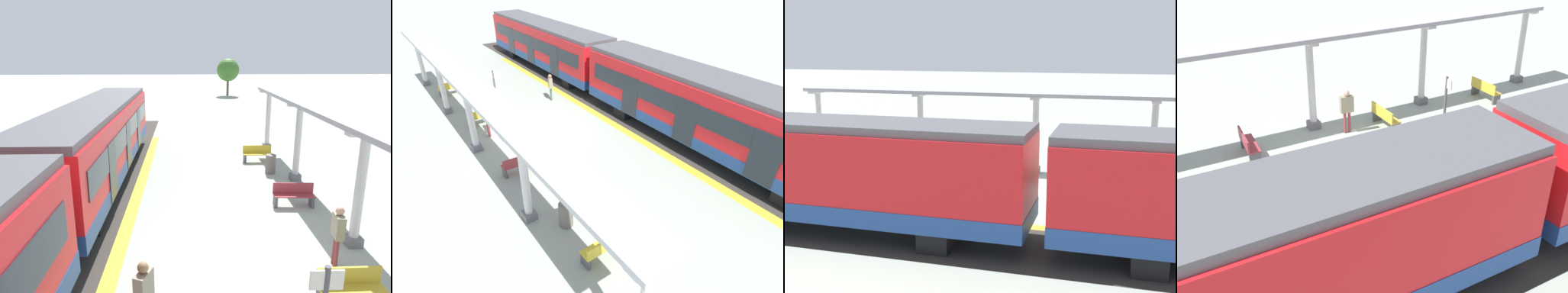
# 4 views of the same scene
# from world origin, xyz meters

# --- Properties ---
(ground_plane) EXTENTS (176.00, 176.00, 0.00)m
(ground_plane) POSITION_xyz_m (0.00, 0.00, 0.00)
(ground_plane) COLOR #99A295
(tactile_edge_strip) EXTENTS (0.45, 27.69, 0.01)m
(tactile_edge_strip) POSITION_xyz_m (-3.57, 0.00, 0.00)
(tactile_edge_strip) COLOR gold
(tactile_edge_strip) RESTS_ON ground
(trackbed) EXTENTS (3.20, 39.69, 0.01)m
(trackbed) POSITION_xyz_m (-5.39, 0.00, 0.00)
(trackbed) COLOR #38332D
(trackbed) RESTS_ON ground
(train_far_carriage) EXTENTS (2.65, 14.20, 3.48)m
(train_far_carriage) POSITION_xyz_m (-5.39, 5.59, 1.83)
(train_far_carriage) COLOR red
(train_far_carriage) RESTS_ON ground
(canopy_pillar_third) EXTENTS (1.10, 0.44, 3.47)m
(canopy_pillar_third) POSITION_xyz_m (3.34, -0.16, 1.76)
(canopy_pillar_third) COLOR slate
(canopy_pillar_third) RESTS_ON ground
(canopy_pillar_fourth) EXTENTS (1.10, 0.44, 3.47)m
(canopy_pillar_fourth) POSITION_xyz_m (3.34, 5.34, 1.76)
(canopy_pillar_fourth) COLOR slate
(canopy_pillar_fourth) RESTS_ON ground
(canopy_pillar_fifth) EXTENTS (1.10, 0.44, 3.47)m
(canopy_pillar_fifth) POSITION_xyz_m (3.34, 10.83, 1.76)
(canopy_pillar_fifth) COLOR slate
(canopy_pillar_fifth) RESTS_ON ground
(canopy_beam) EXTENTS (1.20, 22.37, 0.16)m
(canopy_beam) POSITION_xyz_m (3.34, 0.04, 3.55)
(canopy_beam) COLOR #A8AAB2
(canopy_beam) RESTS_ON canopy_pillar_nearest
(bench_near_end) EXTENTS (1.52, 0.52, 0.86)m
(bench_near_end) POSITION_xyz_m (2.41, 2.66, 0.44)
(bench_near_end) COLOR maroon
(bench_near_end) RESTS_ON ground
(bench_mid_platform) EXTENTS (1.51, 0.47, 0.86)m
(bench_mid_platform) POSITION_xyz_m (2.07, -2.59, 0.44)
(bench_mid_platform) COLOR gold
(bench_mid_platform) RESTS_ON ground
(bench_far_end) EXTENTS (1.51, 0.46, 0.86)m
(bench_far_end) POSITION_xyz_m (2.21, 8.16, 0.44)
(bench_far_end) COLOR gold
(bench_far_end) RESTS_ON ground
(trash_bin) EXTENTS (0.48, 0.48, 0.90)m
(trash_bin) POSITION_xyz_m (2.46, 6.33, 0.45)
(trash_bin) COLOR #6B645C
(trash_bin) RESTS_ON ground
(passenger_waiting_near_edge) EXTENTS (0.38, 0.53, 1.66)m
(passenger_waiting_near_edge) POSITION_xyz_m (-2.46, -3.34, 1.04)
(passenger_waiting_near_edge) COLOR #456450
(passenger_waiting_near_edge) RESTS_ON ground
(passenger_by_the_benches) EXTENTS (0.28, 0.52, 1.71)m
(passenger_by_the_benches) POSITION_xyz_m (2.36, -1.12, 1.07)
(passenger_by_the_benches) COLOR brown
(passenger_by_the_benches) RESTS_ON ground
(tree_left_background) EXTENTS (3.02, 3.02, 4.92)m
(tree_left_background) POSITION_xyz_m (4.39, 38.27, 3.39)
(tree_left_background) COLOR brown
(tree_left_background) RESTS_ON ground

